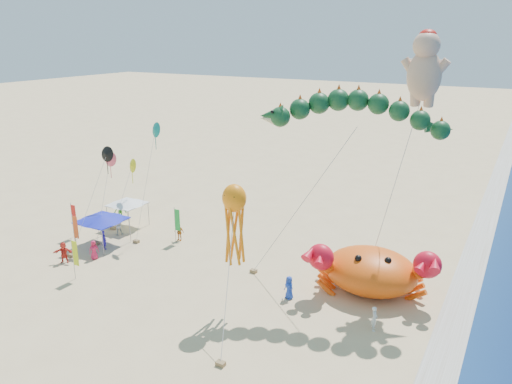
{
  "coord_description": "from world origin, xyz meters",
  "views": [
    {
      "loc": [
        14.29,
        -27.53,
        17.15
      ],
      "look_at": [
        -2.0,
        2.0,
        6.5
      ],
      "focal_mm": 35.0,
      "sensor_mm": 36.0,
      "label": 1
    }
  ],
  "objects_px": {
    "dragon_kite": "(355,118)",
    "cherub_kite": "(425,67)",
    "canopy_blue": "(101,218)",
    "canopy_white": "(127,202)",
    "crab_inflatable": "(370,270)",
    "octopus_kite": "(234,219)"
  },
  "relations": [
    {
      "from": "canopy_white",
      "to": "cherub_kite",
      "type": "bearing_deg",
      "value": 5.49
    },
    {
      "from": "canopy_blue",
      "to": "canopy_white",
      "type": "bearing_deg",
      "value": 103.94
    },
    {
      "from": "dragon_kite",
      "to": "octopus_kite",
      "type": "height_order",
      "value": "dragon_kite"
    },
    {
      "from": "dragon_kite",
      "to": "cherub_kite",
      "type": "height_order",
      "value": "cherub_kite"
    },
    {
      "from": "dragon_kite",
      "to": "cherub_kite",
      "type": "distance_m",
      "value": 6.02
    },
    {
      "from": "crab_inflatable",
      "to": "octopus_kite",
      "type": "height_order",
      "value": "octopus_kite"
    },
    {
      "from": "crab_inflatable",
      "to": "octopus_kite",
      "type": "xyz_separation_m",
      "value": [
        -6.92,
        -6.56,
        4.67
      ]
    },
    {
      "from": "canopy_blue",
      "to": "canopy_white",
      "type": "distance_m",
      "value": 4.34
    },
    {
      "from": "cherub_kite",
      "to": "dragon_kite",
      "type": "bearing_deg",
      "value": -127.91
    },
    {
      "from": "dragon_kite",
      "to": "cherub_kite",
      "type": "bearing_deg",
      "value": 52.09
    },
    {
      "from": "dragon_kite",
      "to": "canopy_blue",
      "type": "distance_m",
      "value": 22.94
    },
    {
      "from": "canopy_white",
      "to": "dragon_kite",
      "type": "bearing_deg",
      "value": -4.5
    },
    {
      "from": "cherub_kite",
      "to": "octopus_kite",
      "type": "relative_size",
      "value": 2.05
    },
    {
      "from": "crab_inflatable",
      "to": "dragon_kite",
      "type": "bearing_deg",
      "value": -163.71
    },
    {
      "from": "cherub_kite",
      "to": "canopy_white",
      "type": "relative_size",
      "value": 5.52
    },
    {
      "from": "octopus_kite",
      "to": "canopy_blue",
      "type": "xyz_separation_m",
      "value": [
        -15.32,
        3.58,
        -3.91
      ]
    },
    {
      "from": "dragon_kite",
      "to": "cherub_kite",
      "type": "xyz_separation_m",
      "value": [
        3.19,
        4.1,
        3.04
      ]
    },
    {
      "from": "dragon_kite",
      "to": "octopus_kite",
      "type": "xyz_separation_m",
      "value": [
        -5.33,
        -6.09,
        -5.76
      ]
    },
    {
      "from": "canopy_blue",
      "to": "crab_inflatable",
      "type": "bearing_deg",
      "value": 7.62
    },
    {
      "from": "crab_inflatable",
      "to": "cherub_kite",
      "type": "height_order",
      "value": "cherub_kite"
    },
    {
      "from": "octopus_kite",
      "to": "crab_inflatable",
      "type": "bearing_deg",
      "value": 43.44
    },
    {
      "from": "dragon_kite",
      "to": "octopus_kite",
      "type": "relative_size",
      "value": 1.57
    }
  ]
}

